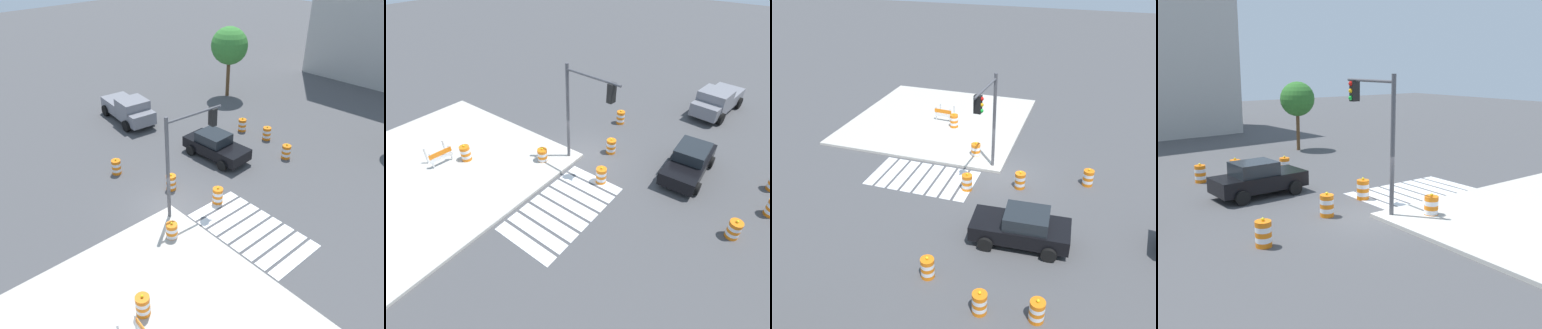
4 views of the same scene
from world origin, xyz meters
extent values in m
plane|color=#474749|center=(0.00, 0.00, 0.00)|extent=(120.00, 120.00, 0.00)
cube|color=#BCB7AD|center=(6.00, -6.00, 0.07)|extent=(12.00, 12.00, 0.15)
cube|color=silver|center=(1.38, 1.80, 0.01)|extent=(0.60, 3.20, 0.02)
cube|color=silver|center=(2.12, 1.80, 0.01)|extent=(0.60, 3.20, 0.02)
cube|color=silver|center=(2.88, 1.80, 0.01)|extent=(0.60, 3.20, 0.02)
cube|color=silver|center=(3.62, 1.80, 0.01)|extent=(0.60, 3.20, 0.02)
cube|color=silver|center=(4.38, 1.80, 0.01)|extent=(0.60, 3.20, 0.02)
cube|color=silver|center=(5.12, 1.80, 0.01)|extent=(0.60, 3.20, 0.02)
cube|color=silver|center=(5.88, 1.80, 0.01)|extent=(0.60, 3.20, 0.02)
cube|color=silver|center=(6.62, 1.80, 0.01)|extent=(0.60, 3.20, 0.02)
cube|color=black|center=(-2.22, 5.50, 0.68)|extent=(4.40, 2.09, 0.70)
cube|color=#1E2328|center=(-2.47, 5.48, 1.33)|extent=(1.99, 1.71, 0.60)
cylinder|color=black|center=(-0.93, 6.53, 0.33)|extent=(0.67, 0.28, 0.66)
cylinder|color=black|center=(-0.82, 4.63, 0.33)|extent=(0.67, 0.28, 0.66)
cylinder|color=black|center=(-3.63, 6.37, 0.33)|extent=(0.67, 0.28, 0.66)
cylinder|color=black|center=(-3.52, 4.47, 0.33)|extent=(0.67, 0.28, 0.66)
cube|color=slate|center=(-11.90, 4.53, 0.87)|extent=(2.68, 2.23, 0.90)
cube|color=slate|center=(-9.81, 4.33, 1.17)|extent=(2.08, 2.17, 1.50)
cube|color=slate|center=(-8.72, 4.23, 0.87)|extent=(1.57, 2.02, 0.90)
cylinder|color=black|center=(-8.92, 5.28, 0.42)|extent=(0.86, 0.38, 0.84)
cylinder|color=black|center=(-9.11, 3.24, 0.42)|extent=(0.86, 0.38, 0.84)
cylinder|color=black|center=(-12.30, 5.59, 0.42)|extent=(0.86, 0.38, 0.84)
cylinder|color=black|center=(-12.49, 3.56, 0.42)|extent=(0.86, 0.38, 0.84)
cylinder|color=orange|center=(-1.63, 9.83, 0.09)|extent=(0.56, 0.56, 0.18)
cylinder|color=orange|center=(1.29, 2.16, 0.09)|extent=(0.56, 0.56, 0.18)
cylinder|color=white|center=(1.29, 2.16, 0.27)|extent=(0.56, 0.56, 0.18)
cylinder|color=orange|center=(1.29, 2.16, 0.45)|extent=(0.56, 0.56, 0.18)
cylinder|color=white|center=(1.29, 2.16, 0.63)|extent=(0.56, 0.56, 0.18)
cylinder|color=orange|center=(1.29, 2.16, 0.81)|extent=(0.56, 0.56, 0.18)
sphere|color=yellow|center=(1.29, 2.16, 0.96)|extent=(0.12, 0.12, 0.12)
cylinder|color=orange|center=(-1.35, 1.09, 0.09)|extent=(0.56, 0.56, 0.18)
cylinder|color=white|center=(-1.35, 1.09, 0.27)|extent=(0.56, 0.56, 0.18)
cylinder|color=orange|center=(-1.35, 1.09, 0.45)|extent=(0.56, 0.56, 0.18)
cylinder|color=white|center=(-1.35, 1.09, 0.63)|extent=(0.56, 0.56, 0.18)
cylinder|color=orange|center=(-1.35, 1.09, 0.81)|extent=(0.56, 0.56, 0.18)
sphere|color=yellow|center=(-1.35, 1.09, 0.96)|extent=(0.12, 0.12, 0.12)
cylinder|color=orange|center=(1.90, -1.50, 0.09)|extent=(0.56, 0.56, 0.18)
cylinder|color=white|center=(1.90, -1.50, 0.27)|extent=(0.56, 0.56, 0.18)
cylinder|color=orange|center=(1.90, -1.50, 0.45)|extent=(0.56, 0.56, 0.18)
cylinder|color=white|center=(1.90, -1.50, 0.63)|extent=(0.56, 0.56, 0.18)
cylinder|color=orange|center=(1.90, -1.50, 0.81)|extent=(0.56, 0.56, 0.18)
sphere|color=yellow|center=(1.90, -1.50, 0.96)|extent=(0.12, 0.12, 0.12)
cylinder|color=orange|center=(-4.80, -0.32, 0.09)|extent=(0.56, 0.56, 0.18)
cylinder|color=white|center=(-4.80, -0.32, 0.27)|extent=(0.56, 0.56, 0.18)
cylinder|color=orange|center=(-4.80, -0.32, 0.45)|extent=(0.56, 0.56, 0.18)
cylinder|color=white|center=(-4.80, -0.32, 0.63)|extent=(0.56, 0.56, 0.18)
cylinder|color=orange|center=(-4.80, -0.32, 0.81)|extent=(0.56, 0.56, 0.18)
sphere|color=yellow|center=(-4.80, -0.32, 0.96)|extent=(0.12, 0.12, 0.12)
cylinder|color=orange|center=(0.82, 8.75, 0.09)|extent=(0.56, 0.56, 0.18)
cylinder|color=white|center=(0.82, 8.75, 0.27)|extent=(0.56, 0.56, 0.18)
cylinder|color=orange|center=(0.82, 8.75, 0.45)|extent=(0.56, 0.56, 0.18)
cylinder|color=white|center=(0.82, 8.75, 0.63)|extent=(0.56, 0.56, 0.18)
cylinder|color=orange|center=(0.82, 8.75, 0.81)|extent=(0.56, 0.56, 0.18)
sphere|color=yellow|center=(0.82, 8.75, 0.96)|extent=(0.12, 0.12, 0.12)
cylinder|color=orange|center=(4.54, -5.05, 0.24)|extent=(0.56, 0.56, 0.18)
cylinder|color=white|center=(4.54, -5.05, 0.42)|extent=(0.56, 0.56, 0.18)
cylinder|color=orange|center=(4.54, -5.05, 0.60)|extent=(0.56, 0.56, 0.18)
cylinder|color=white|center=(4.54, -5.05, 0.78)|extent=(0.56, 0.56, 0.18)
cylinder|color=orange|center=(4.54, -5.05, 0.96)|extent=(0.56, 0.56, 0.18)
sphere|color=yellow|center=(4.54, -5.05, 1.11)|extent=(0.12, 0.12, 0.12)
cube|color=silver|center=(5.07, -5.73, 0.65)|extent=(0.08, 0.08, 1.00)
cube|color=silver|center=(5.01, -6.43, 0.65)|extent=(0.08, 0.08, 1.00)
cube|color=silver|center=(6.17, -5.82, 0.65)|extent=(0.08, 0.08, 1.00)
cube|color=silver|center=(6.11, -6.52, 0.65)|extent=(0.08, 0.08, 1.00)
cube|color=orange|center=(5.62, -5.76, 0.90)|extent=(1.30, 0.15, 0.28)
cube|color=white|center=(5.62, -5.76, 0.60)|extent=(1.30, 0.15, 0.20)
cylinder|color=#4C4C51|center=(0.60, -0.60, 2.90)|extent=(0.18, 0.18, 5.50)
cylinder|color=#4C4C51|center=(0.70, 1.00, 5.35)|extent=(0.32, 3.20, 0.12)
cube|color=black|center=(0.77, 2.11, 4.90)|extent=(0.38, 0.30, 0.90)
sphere|color=red|center=(0.58, 2.13, 5.20)|extent=(0.20, 0.20, 0.20)
sphere|color=#F2A514|center=(0.58, 2.13, 4.90)|extent=(0.20, 0.20, 0.20)
sphere|color=green|center=(0.58, 2.13, 4.60)|extent=(0.20, 0.20, 0.20)
camera|label=1|loc=(13.18, -10.24, 12.94)|focal=37.01mm
camera|label=2|loc=(11.61, 8.56, 10.50)|focal=27.79mm
camera|label=3|loc=(-4.38, 20.00, 12.07)|focal=38.82mm
camera|label=4|loc=(-11.02, -13.86, 5.97)|focal=43.31mm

